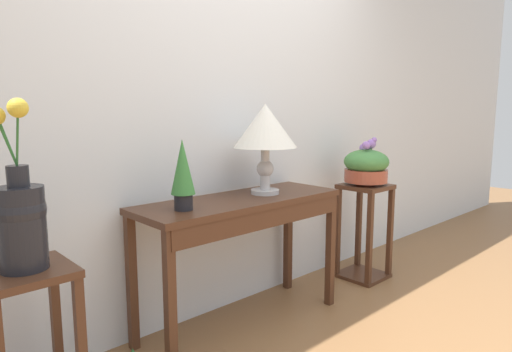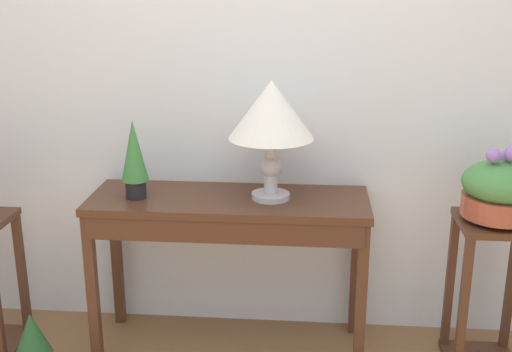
# 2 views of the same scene
# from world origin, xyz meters

# --- Properties ---
(back_wall_with_art) EXTENTS (9.00, 0.10, 2.80)m
(back_wall_with_art) POSITION_xyz_m (0.00, 1.40, 1.40)
(back_wall_with_art) COLOR silver
(back_wall_with_art) RESTS_ON ground
(console_table) EXTENTS (1.24, 0.43, 0.76)m
(console_table) POSITION_xyz_m (-0.11, 1.07, 0.65)
(console_table) COLOR #472819
(console_table) RESTS_ON ground
(table_lamp) EXTENTS (0.37, 0.37, 0.52)m
(table_lamp) POSITION_xyz_m (0.08, 1.09, 1.14)
(table_lamp) COLOR #B7B7BC
(table_lamp) RESTS_ON console_table
(potted_plant_on_console) EXTENTS (0.12, 0.12, 0.35)m
(potted_plant_on_console) POSITION_xyz_m (-0.52, 1.06, 0.94)
(potted_plant_on_console) COLOR black
(potted_plant_on_console) RESTS_ON console_table
(pedestal_stand_right) EXTENTS (0.32, 0.32, 0.71)m
(pedestal_stand_right) POSITION_xyz_m (1.04, 1.03, 0.35)
(pedestal_stand_right) COLOR #472819
(pedestal_stand_right) RESTS_ON ground
(planter_bowl_wide_right) EXTENTS (0.32, 0.32, 0.34)m
(planter_bowl_wide_right) POSITION_xyz_m (1.04, 1.03, 0.85)
(planter_bowl_wide_right) COLOR #9E4733
(planter_bowl_wide_right) RESTS_ON pedestal_stand_right
(potted_plant_floor) EXTENTS (0.16, 0.16, 0.30)m
(potted_plant_floor) POSITION_xyz_m (-0.95, 0.80, 0.17)
(potted_plant_floor) COLOR #3D5684
(potted_plant_floor) RESTS_ON ground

